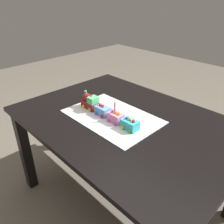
{
  "coord_description": "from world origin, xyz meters",
  "views": [
    {
      "loc": [
        0.84,
        -0.93,
        1.47
      ],
      "look_at": [
        -0.08,
        -0.04,
        0.77
      ],
      "focal_mm": 36.44,
      "sensor_mm": 36.0,
      "label": 1
    }
  ],
  "objects_px": {
    "cake_car_tanker_bubblegum": "(116,117)",
    "cake_car_caboose_turquoise": "(130,124)",
    "cake_locomotive": "(90,102)",
    "birthday_candle": "(115,106)",
    "cake_car_hopper_sky_blue": "(103,111)",
    "dining_table": "(125,132)"
  },
  "relations": [
    {
      "from": "dining_table",
      "to": "cake_car_tanker_bubblegum",
      "type": "relative_size",
      "value": 14.0
    },
    {
      "from": "dining_table",
      "to": "birthday_candle",
      "type": "relative_size",
      "value": 21.46
    },
    {
      "from": "cake_car_tanker_bubblegum",
      "to": "cake_car_caboose_turquoise",
      "type": "xyz_separation_m",
      "value": [
        0.12,
        0.0,
        0.0
      ]
    },
    {
      "from": "dining_table",
      "to": "cake_locomotive",
      "type": "distance_m",
      "value": 0.31
    },
    {
      "from": "cake_car_hopper_sky_blue",
      "to": "birthday_candle",
      "type": "distance_m",
      "value": 0.13
    },
    {
      "from": "dining_table",
      "to": "cake_car_hopper_sky_blue",
      "type": "bearing_deg",
      "value": -151.1
    },
    {
      "from": "cake_car_hopper_sky_blue",
      "to": "cake_car_tanker_bubblegum",
      "type": "xyz_separation_m",
      "value": [
        0.12,
        0.0,
        0.0
      ]
    },
    {
      "from": "cake_car_hopper_sky_blue",
      "to": "cake_car_caboose_turquoise",
      "type": "distance_m",
      "value": 0.24
    },
    {
      "from": "cake_locomotive",
      "to": "cake_car_tanker_bubblegum",
      "type": "xyz_separation_m",
      "value": [
        0.25,
        -0.0,
        -0.02
      ]
    },
    {
      "from": "dining_table",
      "to": "cake_locomotive",
      "type": "height_order",
      "value": "cake_locomotive"
    },
    {
      "from": "cake_locomotive",
      "to": "cake_car_hopper_sky_blue",
      "type": "bearing_deg",
      "value": -0.0
    },
    {
      "from": "cake_locomotive",
      "to": "birthday_candle",
      "type": "xyz_separation_m",
      "value": [
        0.24,
        0.0,
        0.06
      ]
    },
    {
      "from": "dining_table",
      "to": "cake_car_hopper_sky_blue",
      "type": "height_order",
      "value": "cake_car_hopper_sky_blue"
    },
    {
      "from": "cake_car_hopper_sky_blue",
      "to": "cake_car_caboose_turquoise",
      "type": "relative_size",
      "value": 1.0
    },
    {
      "from": "cake_car_tanker_bubblegum",
      "to": "cake_car_caboose_turquoise",
      "type": "bearing_deg",
      "value": 0.0
    },
    {
      "from": "cake_car_caboose_turquoise",
      "to": "cake_car_hopper_sky_blue",
      "type": "bearing_deg",
      "value": 180.0
    },
    {
      "from": "cake_locomotive",
      "to": "cake_car_hopper_sky_blue",
      "type": "distance_m",
      "value": 0.13
    },
    {
      "from": "cake_car_hopper_sky_blue",
      "to": "birthday_candle",
      "type": "relative_size",
      "value": 1.53
    },
    {
      "from": "cake_locomotive",
      "to": "birthday_candle",
      "type": "bearing_deg",
      "value": 0.0
    },
    {
      "from": "cake_car_hopper_sky_blue",
      "to": "cake_car_caboose_turquoise",
      "type": "bearing_deg",
      "value": 0.0
    },
    {
      "from": "cake_car_hopper_sky_blue",
      "to": "birthday_candle",
      "type": "bearing_deg",
      "value": 0.0
    },
    {
      "from": "cake_car_caboose_turquoise",
      "to": "birthday_candle",
      "type": "height_order",
      "value": "birthday_candle"
    }
  ]
}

